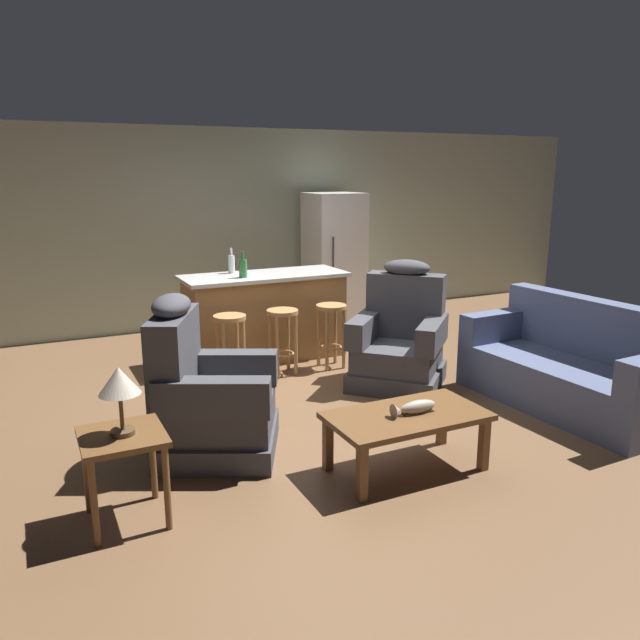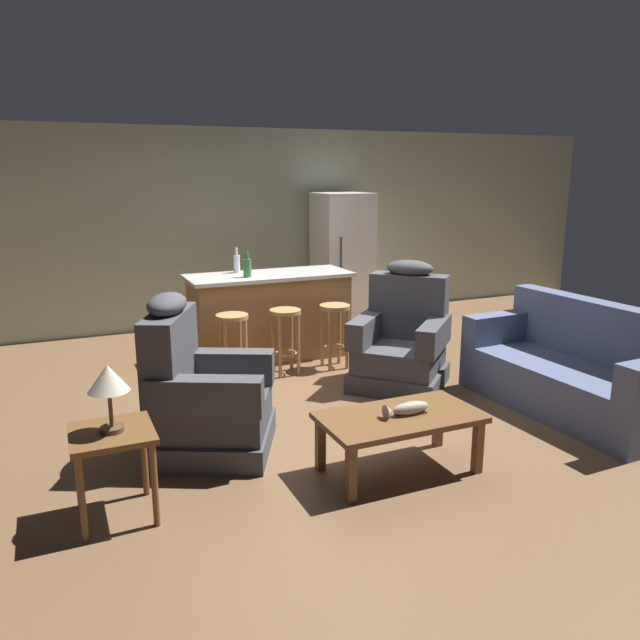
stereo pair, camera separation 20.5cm
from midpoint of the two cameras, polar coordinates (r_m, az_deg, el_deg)
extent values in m
plane|color=brown|center=(5.89, -1.18, -6.88)|extent=(12.00, 12.00, 0.00)
cube|color=#9EA88E|center=(8.49, -10.21, 8.24)|extent=(12.00, 0.05, 2.60)
cube|color=brown|center=(4.38, 6.60, -8.74)|extent=(1.10, 0.60, 0.04)
cube|color=brown|center=(4.05, 2.37, -13.85)|extent=(0.06, 0.06, 0.38)
cube|color=brown|center=(4.56, 13.49, -11.00)|extent=(0.06, 0.06, 0.38)
cube|color=brown|center=(4.44, -0.63, -11.29)|extent=(0.06, 0.06, 0.38)
cube|color=brown|center=(4.90, 9.91, -9.02)|extent=(0.06, 0.06, 0.38)
cube|color=#4C3823|center=(4.39, 7.59, -8.34)|extent=(0.22, 0.07, 0.01)
ellipsoid|color=#9E937F|center=(4.38, 7.61, -7.87)|extent=(0.28, 0.09, 0.09)
cone|color=#9E937F|center=(4.29, 5.70, -8.26)|extent=(0.06, 0.10, 0.10)
cube|color=#4C5675|center=(5.95, 20.49, -6.53)|extent=(0.93, 1.94, 0.20)
cube|color=#4C5675|center=(5.88, 20.66, -4.60)|extent=(0.93, 1.94, 0.22)
cube|color=#4C5675|center=(6.03, 22.95, -0.73)|extent=(0.29, 1.91, 0.52)
cube|color=#4C5675|center=(6.38, 15.11, -0.49)|extent=(0.85, 0.24, 0.28)
cube|color=#3D3D42|center=(4.82, -10.44, -10.75)|extent=(1.12, 1.12, 0.18)
cube|color=#3D3D42|center=(4.74, -10.55, -8.44)|extent=(1.05, 1.03, 0.24)
cube|color=#3D3D42|center=(4.66, -14.42, -3.29)|extent=(0.55, 0.79, 0.64)
ellipsoid|color=#3D3D42|center=(4.56, -14.70, 1.28)|extent=(0.44, 0.53, 0.16)
cube|color=#3D3D42|center=(4.95, -9.77, -4.33)|extent=(0.80, 0.51, 0.26)
cube|color=#3D3D42|center=(4.34, -11.20, -7.00)|extent=(0.80, 0.51, 0.26)
cube|color=#3D3D42|center=(6.15, 6.10, -5.15)|extent=(1.19, 1.19, 0.18)
cube|color=#3D3D42|center=(6.09, 6.15, -3.28)|extent=(1.10, 1.10, 0.24)
cube|color=#3D3D42|center=(6.26, 6.90, 1.34)|extent=(0.70, 0.71, 0.64)
ellipsoid|color=#3D3D42|center=(6.20, 7.00, 4.77)|extent=(0.51, 0.51, 0.16)
cube|color=#3D3D42|center=(5.94, 9.26, -1.31)|extent=(0.70, 0.69, 0.26)
cube|color=#3D3D42|center=(6.09, 3.15, -0.78)|extent=(0.70, 0.69, 0.26)
cube|color=brown|center=(3.90, -19.11, -10.06)|extent=(0.48, 0.48, 0.04)
cylinder|color=brown|center=(3.83, -21.45, -15.40)|extent=(0.04, 0.04, 0.52)
cylinder|color=brown|center=(3.86, -15.35, -14.62)|extent=(0.04, 0.04, 0.52)
cylinder|color=brown|center=(4.19, -21.94, -12.87)|extent=(0.04, 0.04, 0.52)
cylinder|color=brown|center=(4.22, -16.41, -12.20)|extent=(0.04, 0.04, 0.52)
cylinder|color=#4C3823|center=(3.88, -19.05, -9.67)|extent=(0.14, 0.14, 0.03)
cylinder|color=#4C3823|center=(3.83, -19.19, -7.95)|extent=(0.02, 0.02, 0.22)
cone|color=#BCB29E|center=(3.77, -19.42, -5.25)|extent=(0.24, 0.24, 0.16)
cube|color=olive|center=(6.95, -5.88, 0.18)|extent=(1.71, 0.63, 0.91)
cube|color=silver|center=(6.86, -5.97, 4.04)|extent=(1.80, 0.70, 0.04)
cylinder|color=#A87A47|center=(6.14, -9.21, 0.24)|extent=(0.32, 0.32, 0.04)
torus|color=#A87A47|center=(6.25, -9.06, -3.69)|extent=(0.23, 0.23, 0.02)
cylinder|color=#A87A47|center=(6.10, -9.72, -3.16)|extent=(0.04, 0.04, 0.64)
cylinder|color=#A87A47|center=(6.16, -7.93, -2.94)|extent=(0.04, 0.04, 0.64)
cylinder|color=#A87A47|center=(6.29, -10.24, -2.68)|extent=(0.04, 0.04, 0.64)
cylinder|color=#A87A47|center=(6.34, -8.50, -2.47)|extent=(0.04, 0.04, 0.64)
cylinder|color=#A87A47|center=(6.31, -4.39, 0.75)|extent=(0.32, 0.32, 0.04)
torus|color=#A87A47|center=(6.43, -4.32, -3.08)|extent=(0.23, 0.23, 0.02)
cylinder|color=#A87A47|center=(6.27, -4.85, -2.55)|extent=(0.04, 0.04, 0.64)
cylinder|color=#A87A47|center=(6.34, -3.16, -2.34)|extent=(0.04, 0.04, 0.64)
cylinder|color=#A87A47|center=(6.45, -5.49, -2.11)|extent=(0.04, 0.04, 0.64)
cylinder|color=#A87A47|center=(6.52, -3.84, -1.90)|extent=(0.04, 0.04, 0.64)
cylinder|color=#A87A47|center=(6.53, 0.14, 1.22)|extent=(0.32, 0.32, 0.04)
torus|color=#A87A47|center=(6.64, 0.14, -2.49)|extent=(0.23, 0.23, 0.02)
cylinder|color=#A87A47|center=(6.48, -0.26, -1.97)|extent=(0.04, 0.04, 0.64)
cylinder|color=#A87A47|center=(6.57, 1.31, -1.76)|extent=(0.04, 0.04, 0.64)
cylinder|color=#A87A47|center=(6.66, -1.01, -1.55)|extent=(0.04, 0.04, 0.64)
cylinder|color=#A87A47|center=(6.74, 0.53, -1.36)|extent=(0.04, 0.04, 0.64)
cube|color=white|center=(8.54, 0.61, 5.64)|extent=(0.70, 0.66, 1.76)
cylinder|color=#333338|center=(8.13, 0.50, 5.87)|extent=(0.02, 0.02, 0.50)
cylinder|color=silver|center=(6.95, -8.94, 5.05)|extent=(0.07, 0.07, 0.19)
cylinder|color=silver|center=(6.93, -8.98, 6.18)|extent=(0.03, 0.03, 0.08)
cylinder|color=#2D6B38|center=(6.64, -7.94, 4.68)|extent=(0.09, 0.09, 0.19)
cylinder|color=#2D6B38|center=(6.62, -7.98, 5.84)|extent=(0.03, 0.03, 0.08)
camera|label=1|loc=(0.10, -91.06, -0.25)|focal=35.00mm
camera|label=2|loc=(0.10, 88.94, 0.25)|focal=35.00mm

